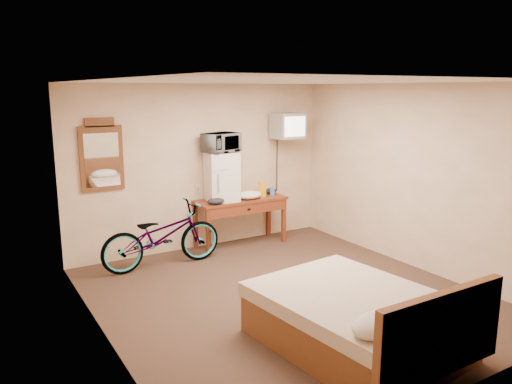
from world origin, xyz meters
TOP-DOWN VIEW (x-y plane):
  - room at (-0.00, 0.00)m, footprint 4.60×4.64m
  - desk at (0.52, 2.00)m, footprint 1.44×0.57m
  - mini_fridge at (0.21, 2.05)m, footprint 0.51×0.49m
  - microwave at (0.21, 2.05)m, footprint 0.61×0.50m
  - snack_bag at (0.88, 1.97)m, footprint 0.13×0.08m
  - blue_cup at (1.07, 1.96)m, footprint 0.07×0.07m
  - cloth_cream at (0.62, 1.94)m, footprint 0.40×0.31m
  - cloth_dark_a at (0.02, 1.87)m, footprint 0.26×0.20m
  - cloth_dark_b at (1.12, 2.09)m, footprint 0.20×0.16m
  - crt_television at (1.39, 2.02)m, footprint 0.46×0.57m
  - wall_mirror at (-1.50, 2.27)m, footprint 0.59×0.04m
  - bicycle at (-0.89, 1.73)m, footprint 1.69×0.60m
  - bed at (-0.11, -1.38)m, footprint 1.59×2.00m

SIDE VIEW (x-z plane):
  - bed at x=-0.11m, z-range -0.15..0.75m
  - bicycle at x=-0.89m, z-range 0.00..0.89m
  - desk at x=0.52m, z-range 0.26..1.01m
  - cloth_dark_b at x=1.12m, z-range 0.75..0.84m
  - cloth_dark_a at x=0.02m, z-range 0.75..0.85m
  - cloth_cream at x=0.62m, z-range 0.75..0.87m
  - blue_cup at x=1.07m, z-range 0.75..0.88m
  - snack_bag at x=0.88m, z-range 0.75..0.98m
  - mini_fridge at x=0.21m, z-range 0.75..1.49m
  - room at x=0.00m, z-range 0.00..2.50m
  - wall_mirror at x=-1.50m, z-range 1.03..2.03m
  - microwave at x=0.21m, z-range 1.49..1.78m
  - crt_television at x=1.39m, z-range 1.64..2.04m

